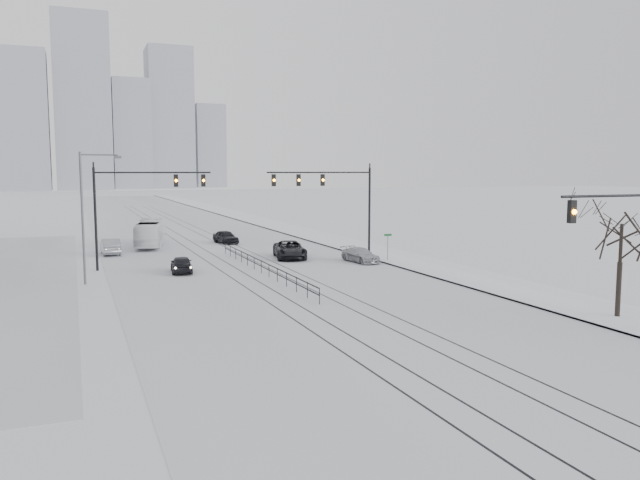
{
  "coord_description": "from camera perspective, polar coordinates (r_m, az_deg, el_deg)",
  "views": [
    {
      "loc": [
        -13.01,
        -14.98,
        7.67
      ],
      "look_at": [
        1.94,
        22.83,
        3.2
      ],
      "focal_mm": 35.0,
      "sensor_mm": 36.0,
      "label": 1
    }
  ],
  "objects": [
    {
      "name": "street_light_west",
      "position": [
        45.06,
        -20.54,
        2.75
      ],
      "size": [
        2.73,
        0.25,
        9.0
      ],
      "color": "#595B60",
      "rests_on": "ground"
    },
    {
      "name": "sedan_nb_far",
      "position": [
        67.53,
        -8.62,
        0.27
      ],
      "size": [
        2.37,
        4.3,
        1.39
      ],
      "primitive_type": "imported",
      "rotation": [
        0.0,
        0.0,
        0.19
      ],
      "color": "black",
      "rests_on": "ground"
    },
    {
      "name": "traffic_mast_ne",
      "position": [
        54.31,
        1.37,
        4.26
      ],
      "size": [
        9.6,
        0.37,
        8.0
      ],
      "color": "black",
      "rests_on": "ground"
    },
    {
      "name": "traffic_mast_nw",
      "position": [
        51.22,
        -16.57,
        3.67
      ],
      "size": [
        9.1,
        0.37,
        8.0
      ],
      "color": "black",
      "rests_on": "ground"
    },
    {
      "name": "skyline",
      "position": [
        290.08,
        -18.26,
        10.51
      ],
      "size": [
        96.0,
        48.0,
        72.0
      ],
      "color": "#979BA6",
      "rests_on": "ground"
    },
    {
      "name": "tram_rails",
      "position": [
        57.02,
        -8.19,
        -1.5
      ],
      "size": [
        5.3,
        180.0,
        0.01
      ],
      "color": "black",
      "rests_on": "ground"
    },
    {
      "name": "sedan_sb_outer",
      "position": [
        61.05,
        -18.61,
        -0.57
      ],
      "size": [
        1.73,
        4.54,
        1.48
      ],
      "primitive_type": "imported",
      "rotation": [
        0.0,
        0.0,
        3.18
      ],
      "color": "#9A9BA1",
      "rests_on": "ground"
    },
    {
      "name": "curb",
      "position": [
        79.12,
        -3.77,
        0.74
      ],
      "size": [
        0.1,
        260.0,
        0.12
      ],
      "primitive_type": "cube",
      "color": "gray",
      "rests_on": "ground"
    },
    {
      "name": "box_truck",
      "position": [
        66.14,
        -15.28,
        0.57
      ],
      "size": [
        4.13,
        9.99,
        2.71
      ],
      "primitive_type": "imported",
      "rotation": [
        0.0,
        0.0,
        2.95
      ],
      "color": "white",
      "rests_on": "ground"
    },
    {
      "name": "ground",
      "position": [
        21.27,
        18.71,
        -15.21
      ],
      "size": [
        500.0,
        500.0,
        0.0
      ],
      "primitive_type": "plane",
      "color": "silver",
      "rests_on": "ground"
    },
    {
      "name": "sedan_nb_front",
      "position": [
        55.24,
        -2.78,
        -0.91
      ],
      "size": [
        3.61,
        5.93,
        1.54
      ],
      "primitive_type": "imported",
      "rotation": [
        0.0,
        0.0,
        -0.2
      ],
      "color": "black",
      "rests_on": "ground"
    },
    {
      "name": "road",
      "position": [
        76.49,
        -11.68,
        0.4
      ],
      "size": [
        22.0,
        260.0,
        0.02
      ],
      "primitive_type": "cube",
      "color": "silver",
      "rests_on": "ground"
    },
    {
      "name": "sidewalk_east",
      "position": [
        79.89,
        -2.1,
        0.82
      ],
      "size": [
        5.0,
        260.0,
        0.16
      ],
      "primitive_type": "cube",
      "color": "white",
      "rests_on": "ground"
    },
    {
      "name": "sedan_sb_inner",
      "position": [
        48.57,
        -12.54,
        -2.19
      ],
      "size": [
        1.92,
        3.96,
        1.3
      ],
      "primitive_type": "imported",
      "rotation": [
        0.0,
        0.0,
        3.04
      ],
      "color": "black",
      "rests_on": "ground"
    },
    {
      "name": "sedan_nb_right",
      "position": [
        52.94,
        3.72,
        -1.4
      ],
      "size": [
        2.36,
        4.43,
        1.22
      ],
      "primitive_type": "imported",
      "rotation": [
        0.0,
        0.0,
        0.16
      ],
      "color": "#ABADB2",
      "rests_on": "ground"
    },
    {
      "name": "traffic_mast_near",
      "position": [
        31.88,
        26.88,
        -0.0
      ],
      "size": [
        6.1,
        0.37,
        7.0
      ],
      "color": "black",
      "rests_on": "ground"
    },
    {
      "name": "street_sign",
      "position": [
        53.48,
        6.22,
        -0.27
      ],
      "size": [
        0.7,
        0.06,
        2.4
      ],
      "color": "#595B60",
      "rests_on": "ground"
    },
    {
      "name": "median_fence",
      "position": [
        47.37,
        -5.39,
        -2.43
      ],
      "size": [
        0.06,
        24.0,
        1.0
      ],
      "color": "black",
      "rests_on": "ground"
    },
    {
      "name": "bare_tree",
      "position": [
        35.67,
        25.85,
        0.53
      ],
      "size": [
        4.4,
        4.4,
        6.1
      ],
      "color": "black",
      "rests_on": "ground"
    }
  ]
}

